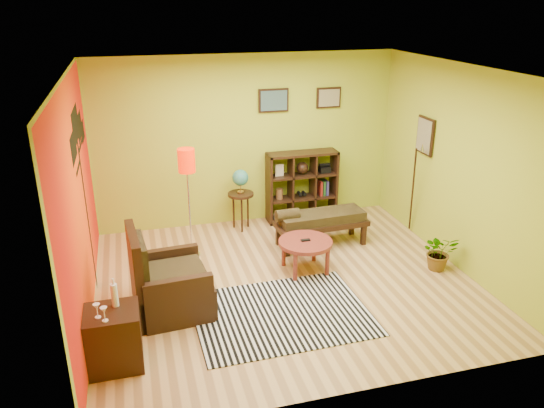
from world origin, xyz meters
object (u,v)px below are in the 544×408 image
object	(u,v)px
globe_table	(240,185)
coffee_table	(305,245)
side_cabinet	(114,338)
potted_plant	(439,256)
cube_shelf	(303,186)
armchair	(167,287)
bench	(319,220)
floor_lamp	(187,171)

from	to	relation	value
globe_table	coffee_table	bearing A→B (deg)	-71.39
side_cabinet	potted_plant	world-z (taller)	side_cabinet
coffee_table	cube_shelf	xyz separation A→B (m)	(0.55, 1.79, 0.20)
coffee_table	side_cabinet	world-z (taller)	side_cabinet
armchair	potted_plant	bearing A→B (deg)	1.24
coffee_table	globe_table	bearing A→B (deg)	108.61
bench	cube_shelf	bearing A→B (deg)	85.48
side_cabinet	globe_table	distance (m)	3.71
armchair	globe_table	xyz separation A→B (m)	(1.39, 2.19, 0.45)
globe_table	potted_plant	world-z (taller)	globe_table
armchair	bench	bearing A→B (deg)	27.70
side_cabinet	coffee_table	bearing A→B (deg)	29.26
floor_lamp	globe_table	distance (m)	1.33
armchair	bench	world-z (taller)	armchair
side_cabinet	bench	xyz separation A→B (m)	(3.03, 2.17, 0.09)
cube_shelf	potted_plant	distance (m)	2.62
coffee_table	floor_lamp	bearing A→B (deg)	149.44
bench	globe_table	bearing A→B (deg)	138.02
coffee_table	armchair	bearing A→B (deg)	-164.64
floor_lamp	potted_plant	world-z (taller)	floor_lamp
globe_table	cube_shelf	size ratio (longest dim) A/B	0.86
cube_shelf	bench	distance (m)	1.08
cube_shelf	bench	world-z (taller)	cube_shelf
coffee_table	floor_lamp	world-z (taller)	floor_lamp
bench	coffee_table	bearing A→B (deg)	-122.50
coffee_table	armchair	size ratio (longest dim) A/B	0.68
armchair	bench	xyz separation A→B (m)	(2.42, 1.27, 0.09)
floor_lamp	coffee_table	bearing A→B (deg)	-30.56
armchair	cube_shelf	distance (m)	3.43
cube_shelf	armchair	bearing A→B (deg)	-137.05
coffee_table	potted_plant	distance (m)	1.90
side_cabinet	globe_table	bearing A→B (deg)	57.03
armchair	side_cabinet	size ratio (longest dim) A/B	1.15
armchair	globe_table	distance (m)	2.63
side_cabinet	floor_lamp	bearing A→B (deg)	64.88
floor_lamp	bench	distance (m)	2.16
side_cabinet	armchair	bearing A→B (deg)	55.79
bench	potted_plant	bearing A→B (deg)	-40.96
cube_shelf	potted_plant	bearing A→B (deg)	-60.25
side_cabinet	bench	distance (m)	3.73
coffee_table	armchair	world-z (taller)	armchair
floor_lamp	potted_plant	size ratio (longest dim) A/B	3.09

